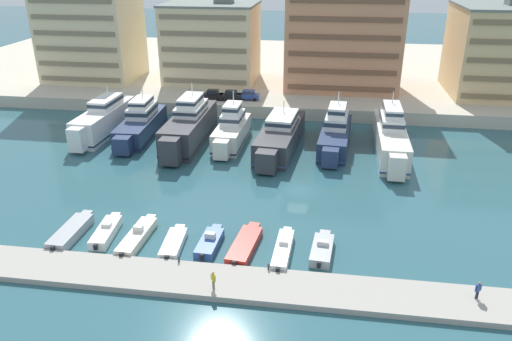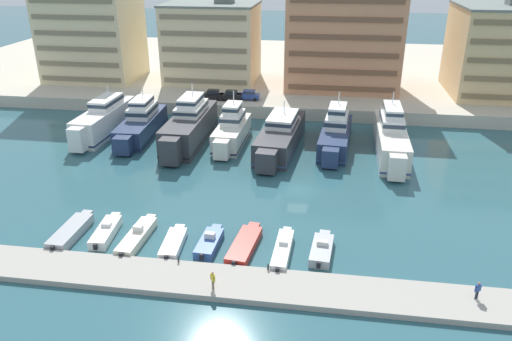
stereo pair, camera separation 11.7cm
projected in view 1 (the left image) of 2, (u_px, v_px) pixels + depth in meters
name	position (u px, v px, depth m)	size (l,w,h in m)	color
ground_plane	(298.00, 191.00, 62.70)	(400.00, 400.00, 0.00)	#2D5B66
quay_promenade	(316.00, 71.00, 119.26)	(180.00, 70.00, 2.25)	beige
pier_dock	(282.00, 288.00, 44.25)	(120.00, 4.88, 0.57)	#A8A399
yacht_white_far_left	(104.00, 120.00, 81.15)	(4.46, 19.13, 7.50)	white
yacht_navy_left	(141.00, 123.00, 80.42)	(5.17, 18.45, 7.61)	navy
yacht_charcoal_mid_left	(189.00, 126.00, 77.48)	(4.91, 20.80, 8.76)	#333338
yacht_ivory_center_left	(231.00, 130.00, 77.09)	(4.23, 14.99, 7.90)	silver
yacht_charcoal_center	(280.00, 136.00, 75.23)	(6.52, 20.95, 6.70)	#333338
yacht_navy_center_right	(335.00, 133.00, 75.81)	(5.35, 17.98, 8.06)	navy
yacht_ivory_mid_right	(391.00, 136.00, 73.57)	(4.34, 21.78, 8.58)	silver
motorboat_grey_far_left	(71.00, 231.00, 52.67)	(2.18, 7.84, 1.02)	#9EA3A8
motorboat_white_left	(107.00, 231.00, 52.68)	(2.27, 6.91, 1.36)	white
motorboat_cream_mid_left	(138.00, 236.00, 51.87)	(2.10, 8.15, 1.49)	beige
motorboat_white_center_left	(174.00, 243.00, 50.79)	(2.19, 6.40, 0.85)	white
motorboat_blue_center	(210.00, 242.00, 50.81)	(2.10, 6.19, 1.46)	#33569E
motorboat_red_center_right	(245.00, 245.00, 50.51)	(2.87, 7.96, 0.86)	red
motorboat_white_mid_right	(283.00, 250.00, 49.44)	(1.76, 7.79, 1.36)	white
motorboat_grey_right	(322.00, 249.00, 49.61)	(2.41, 6.36, 1.36)	#9EA3A8
car_black_far_left	(212.00, 94.00, 92.21)	(4.18, 2.09, 1.80)	black
car_black_left	(231.00, 95.00, 91.75)	(4.20, 2.13, 1.80)	black
car_blue_mid_left	(248.00, 95.00, 91.98)	(4.13, 1.98, 1.80)	#28428E
apartment_block_far_left	(90.00, 19.00, 103.04)	(18.67, 15.20, 26.45)	beige
apartment_block_left	(212.00, 42.00, 103.14)	(18.64, 15.36, 17.72)	beige
apartment_block_mid_left	(344.00, 30.00, 96.52)	(22.12, 14.94, 24.35)	tan
apartment_block_center_left	(495.00, 50.00, 93.51)	(15.54, 18.21, 18.33)	#E0BC84
pedestrian_near_edge	(478.00, 289.00, 42.06)	(0.60, 0.41, 1.70)	#282D3D
pedestrian_mid_deck	(213.00, 279.00, 43.33)	(0.50, 0.51, 1.73)	#7A6B56
bollard_west	(179.00, 259.00, 47.32)	(0.20, 0.20, 0.61)	#2D2D33
bollard_west_mid	(269.00, 266.00, 46.18)	(0.20, 0.20, 0.61)	#2D2D33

